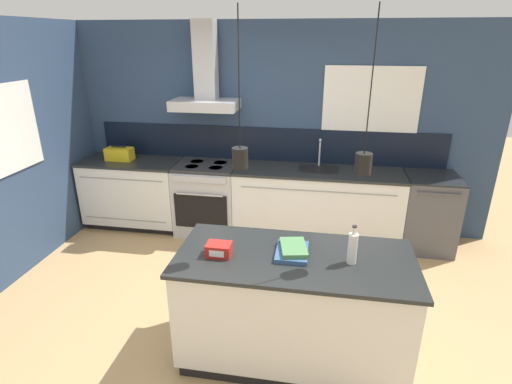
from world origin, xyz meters
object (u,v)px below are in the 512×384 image
dishwasher (427,212)px  bottle_on_island (353,248)px  book_stack (293,250)px  yellow_toolbox (120,154)px  oven_range (208,198)px  red_supply_box (219,249)px

dishwasher → bottle_on_island: size_ratio=3.10×
book_stack → yellow_toolbox: size_ratio=0.95×
oven_range → book_stack: bearing=-58.1°
oven_range → dishwasher: 2.71m
oven_range → red_supply_box: 2.30m
oven_range → red_supply_box: (0.72, -2.13, 0.50)m
yellow_toolbox → red_supply_box: bearing=-48.6°
oven_range → red_supply_box: bearing=-71.3°
bottle_on_island → yellow_toolbox: bearing=143.8°
yellow_toolbox → book_stack: bearing=-40.0°
oven_range → bottle_on_island: bearing=-51.0°
book_stack → yellow_toolbox: 3.15m
dishwasher → red_supply_box: bearing=-133.0°
dishwasher → yellow_toolbox: (-3.87, 0.00, 0.54)m
oven_range → red_supply_box: red_supply_box is taller
red_supply_box → yellow_toolbox: size_ratio=0.53×
oven_range → yellow_toolbox: 1.28m
dishwasher → yellow_toolbox: bearing=180.0°
dishwasher → red_supply_box: size_ratio=5.01×
bottle_on_island → red_supply_box: 0.96m
bottle_on_island → red_supply_box: bearing=-176.8°
book_stack → red_supply_box: 0.54m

